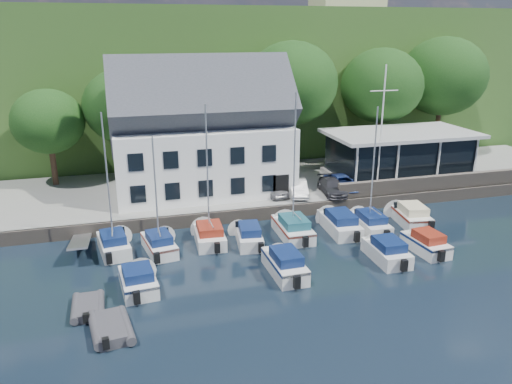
% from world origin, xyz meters
% --- Properties ---
extents(ground, '(180.00, 180.00, 0.00)m').
position_xyz_m(ground, '(0.00, 0.00, 0.00)').
color(ground, black).
rests_on(ground, ground).
extents(quay, '(60.00, 13.00, 1.00)m').
position_xyz_m(quay, '(0.00, 17.50, 0.50)').
color(quay, gray).
rests_on(quay, ground).
extents(quay_face, '(60.00, 0.30, 1.00)m').
position_xyz_m(quay_face, '(0.00, 11.00, 0.50)').
color(quay_face, '#61584D').
rests_on(quay_face, ground).
extents(hillside, '(160.00, 75.00, 16.00)m').
position_xyz_m(hillside, '(0.00, 62.00, 8.00)').
color(hillside, '#335921').
rests_on(hillside, ground).
extents(field_patch, '(50.00, 30.00, 0.30)m').
position_xyz_m(field_patch, '(8.00, 70.00, 16.15)').
color(field_patch, '#5B6633').
rests_on(field_patch, hillside).
extents(harbor_building, '(14.40, 8.20, 8.70)m').
position_xyz_m(harbor_building, '(-7.00, 16.50, 5.35)').
color(harbor_building, white).
rests_on(harbor_building, quay).
extents(club_pavilion, '(13.20, 7.20, 4.10)m').
position_xyz_m(club_pavilion, '(11.00, 16.00, 3.05)').
color(club_pavilion, black).
rests_on(club_pavilion, quay).
extents(seawall, '(18.00, 0.50, 1.20)m').
position_xyz_m(seawall, '(12.00, 11.40, 1.60)').
color(seawall, '#61584D').
rests_on(seawall, quay).
extents(gangway, '(1.20, 6.00, 1.40)m').
position_xyz_m(gangway, '(-16.50, 9.00, 0.00)').
color(gangway, '#BBBBC0').
rests_on(gangway, ground).
extents(car_silver, '(2.39, 3.84, 1.22)m').
position_xyz_m(car_silver, '(-1.95, 13.58, 1.61)').
color(car_silver, '#ADACB1').
rests_on(car_silver, quay).
extents(car_white, '(2.20, 4.04, 1.26)m').
position_xyz_m(car_white, '(0.16, 13.08, 1.63)').
color(car_white, silver).
rests_on(car_white, quay).
extents(car_dgrey, '(2.15, 4.29, 1.20)m').
position_xyz_m(car_dgrey, '(2.99, 12.68, 1.60)').
color(car_dgrey, '#323238').
rests_on(car_dgrey, quay).
extents(car_blue, '(1.60, 3.91, 1.33)m').
position_xyz_m(car_blue, '(4.20, 13.30, 1.66)').
color(car_blue, '#304A93').
rests_on(car_blue, quay).
extents(flagpole, '(2.46, 0.20, 10.26)m').
position_xyz_m(flagpole, '(7.21, 12.90, 6.13)').
color(flagpole, white).
rests_on(flagpole, quay).
extents(tree_0, '(6.03, 6.03, 8.24)m').
position_xyz_m(tree_0, '(-19.13, 21.52, 5.12)').
color(tree_0, '#11350F').
rests_on(tree_0, quay).
extents(tree_1, '(7.13, 7.13, 9.75)m').
position_xyz_m(tree_1, '(-12.83, 21.73, 5.87)').
color(tree_1, '#11350F').
rests_on(tree_1, quay).
extents(tree_2, '(7.88, 7.88, 10.77)m').
position_xyz_m(tree_2, '(-2.14, 21.74, 6.39)').
color(tree_2, '#11350F').
rests_on(tree_2, quay).
extents(tree_3, '(8.73, 8.73, 11.93)m').
position_xyz_m(tree_3, '(2.69, 22.20, 6.97)').
color(tree_3, '#11350F').
rests_on(tree_3, quay).
extents(tree_4, '(8.20, 8.20, 11.21)m').
position_xyz_m(tree_4, '(12.17, 22.14, 6.60)').
color(tree_4, '#11350F').
rests_on(tree_4, quay).
extents(tree_5, '(8.95, 8.95, 12.22)m').
position_xyz_m(tree_5, '(19.60, 22.79, 7.11)').
color(tree_5, '#11350F').
rests_on(tree_5, quay).
extents(boat_r1_0, '(2.63, 5.55, 8.87)m').
position_xyz_m(boat_r1_0, '(-14.41, 7.99, 4.44)').
color(boat_r1_0, silver).
rests_on(boat_r1_0, ground).
extents(boat_r1_1, '(2.61, 5.51, 8.49)m').
position_xyz_m(boat_r1_1, '(-11.56, 7.26, 4.24)').
color(boat_r1_1, silver).
rests_on(boat_r1_1, ground).
extents(boat_r1_2, '(2.36, 5.69, 8.49)m').
position_xyz_m(boat_r1_2, '(-8.13, 7.87, 4.24)').
color(boat_r1_2, silver).
rests_on(boat_r1_2, ground).
extents(boat_r1_3, '(2.41, 5.64, 1.38)m').
position_xyz_m(boat_r1_3, '(-5.56, 7.09, 0.69)').
color(boat_r1_3, silver).
rests_on(boat_r1_3, ground).
extents(boat_r1_4, '(2.26, 6.28, 9.05)m').
position_xyz_m(boat_r1_4, '(-2.28, 7.41, 4.52)').
color(boat_r1_4, silver).
rests_on(boat_r1_4, ground).
extents(boat_r1_5, '(2.43, 6.69, 1.49)m').
position_xyz_m(boat_r1_5, '(1.27, 7.40, 0.75)').
color(boat_r1_5, silver).
rests_on(boat_r1_5, ground).
extents(boat_r1_6, '(2.13, 6.22, 8.35)m').
position_xyz_m(boat_r1_6, '(3.48, 7.08, 4.18)').
color(boat_r1_6, silver).
rests_on(boat_r1_6, ground).
extents(boat_r1_7, '(2.86, 5.96, 1.54)m').
position_xyz_m(boat_r1_7, '(7.03, 7.33, 0.77)').
color(boat_r1_7, silver).
rests_on(boat_r1_7, ground).
extents(boat_r2_0, '(2.43, 4.94, 1.43)m').
position_xyz_m(boat_r2_0, '(-13.14, 2.52, 0.71)').
color(boat_r2_0, silver).
rests_on(boat_r2_0, ground).
extents(boat_r2_2, '(1.96, 5.88, 1.57)m').
position_xyz_m(boat_r2_2, '(-4.66, 2.15, 0.79)').
color(boat_r2_2, silver).
rests_on(boat_r2_2, ground).
extents(boat_r2_3, '(2.07, 5.27, 1.47)m').
position_xyz_m(boat_r2_3, '(2.12, 2.22, 0.74)').
color(boat_r2_3, silver).
rests_on(boat_r2_3, ground).
extents(boat_r2_4, '(2.13, 5.04, 1.45)m').
position_xyz_m(boat_r2_4, '(5.22, 2.63, 0.73)').
color(boat_r2_4, silver).
rests_on(boat_r2_4, ground).
extents(dinghy_0, '(1.73, 2.85, 0.66)m').
position_xyz_m(dinghy_0, '(-15.77, 0.91, 0.33)').
color(dinghy_0, '#3A393E').
rests_on(dinghy_0, ground).
extents(dinghy_1, '(2.37, 3.48, 0.76)m').
position_xyz_m(dinghy_1, '(-14.63, -1.43, 0.38)').
color(dinghy_1, '#3A393E').
rests_on(dinghy_1, ground).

